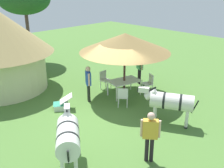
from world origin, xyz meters
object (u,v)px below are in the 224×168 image
Objects in this scene: striped_lounge_chair at (62,103)px; zebra_by_umbrella at (170,102)px; patio_dining_table at (124,82)px; standing_watcher at (150,133)px; zebra_nearest_camera at (68,136)px; patio_chair_near_lawn at (123,96)px; shade_umbrella at (125,43)px; guest_behind_table at (88,81)px; patio_chair_near_hut at (149,82)px; guest_beside_umbrella at (140,66)px; patio_chair_east_end at (104,79)px.

zebra_by_umbrella reaches higher than striped_lounge_chair.
patio_dining_table is 4.95m from standing_watcher.
striped_lounge_chair is at bearing 139.16° from standing_watcher.
patio_chair_near_lawn is at bearing 56.80° from zebra_nearest_camera.
shade_umbrella is at bearing 61.19° from zebra_nearest_camera.
patio_dining_table is 1.78m from guest_behind_table.
patio_chair_near_hut is 0.48× the size of zebra_nearest_camera.
guest_behind_table is at bearing 157.67° from shade_umbrella.
standing_watcher is (-2.11, -3.05, 0.47)m from patio_chair_near_lawn.
shade_umbrella is at bearing 90.00° from patio_chair_near_hut.
guest_behind_table is (-1.62, 0.66, -1.55)m from shade_umbrella.
zebra_nearest_camera is (-1.99, -3.21, 0.75)m from striped_lounge_chair.
patio_dining_table is 0.99× the size of standing_watcher.
zebra_nearest_camera is (-3.92, -1.52, 0.48)m from patio_chair_near_lawn.
shade_umbrella is at bearing 47.74° from zebra_by_umbrella.
shade_umbrella reaches higher than striped_lounge_chair.
shade_umbrella is 3.50m from zebra_by_umbrella.
patio_dining_table is 1.68× the size of striped_lounge_chair.
guest_beside_umbrella is at bearing 58.80° from zebra_nearest_camera.
shade_umbrella is at bearing -73.04° from striped_lounge_chair.
patio_chair_near_lawn is 1.68m from guest_behind_table.
zebra_nearest_camera is at bearing -154.45° from patio_dining_table.
patio_chair_near_lawn is (-0.97, -0.82, -0.14)m from patio_dining_table.
patio_chair_east_end is 1.98m from guest_beside_umbrella.
standing_watcher is (-3.07, -3.87, 0.33)m from patio_dining_table.
shade_umbrella is 2.38m from patio_chair_east_end.
zebra_by_umbrella is (-2.43, -3.49, -0.05)m from guest_beside_umbrella.
striped_lounge_chair is 0.51× the size of zebra_nearest_camera.
zebra_by_umbrella reaches higher than patio_chair_east_end.
patio_chair_near_lawn is at bearing 124.28° from patio_chair_near_hut.
striped_lounge_chair is (0.17, 4.75, -0.73)m from standing_watcher.
guest_behind_table is 3.78m from zebra_by_umbrella.
patio_chair_near_hut is 3.05m from guest_behind_table.
zebra_nearest_camera is at bearing 33.05° from patio_chair_east_end.
patio_chair_near_lawn and patio_chair_near_hut have the same top height.
guest_behind_table is (-0.65, 1.48, 0.46)m from patio_chair_near_lawn.
guest_beside_umbrella is 6.44m from standing_watcher.
guest_beside_umbrella is at bearing 75.76° from patio_chair_near_lawn.
patio_chair_near_hut is (1.11, -0.60, -2.01)m from shade_umbrella.
zebra_nearest_camera reaches higher than patio_chair_near_hut.
zebra_nearest_camera reaches higher than patio_chair_near_lawn.
zebra_by_umbrella is at bearing 172.11° from guest_beside_umbrella.
patio_chair_east_end is 0.55× the size of guest_behind_table.
patio_chair_near_lawn is at bearing -97.44° from striped_lounge_chair.
patio_chair_near_hut is at bearing 51.78° from zebra_nearest_camera.
guest_beside_umbrella is 0.80× the size of zebra_by_umbrella.
patio_chair_near_hut is at bearing 118.96° from patio_chair_east_end.
zebra_by_umbrella is at bearing -117.31° from striped_lounge_chair.
shade_umbrella is 2.15× the size of zebra_nearest_camera.
patio_dining_table is 5.43m from zebra_nearest_camera.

